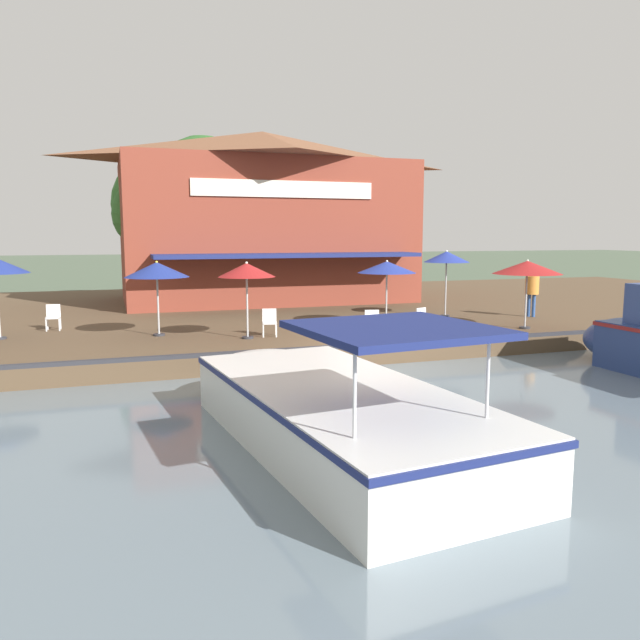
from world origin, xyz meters
name	(u,v)px	position (x,y,z in m)	size (l,w,h in m)	color
ground_plane	(372,368)	(0.00, 0.00, 0.00)	(220.00, 220.00, 0.00)	#4C5B47
quay_deck	(275,312)	(-11.00, 0.00, 0.30)	(22.00, 56.00, 0.60)	brown
quay_edge_fender	(371,345)	(-0.10, 0.00, 0.65)	(0.20, 50.40, 0.10)	#2D2D33
waterfront_restaurant	(263,216)	(-13.88, 0.22, 4.66)	(9.80, 13.82, 8.02)	brown
patio_umbrella_near_quay_edge	(527,267)	(-1.63, 6.31, 2.66)	(2.28, 2.28, 2.33)	#B7B7B7
patio_umbrella_mid_patio_left	(247,270)	(-2.61, -3.02, 2.69)	(1.74, 1.74, 2.35)	#B7B7B7
patio_umbrella_far_corner	(387,267)	(-3.79, 2.15, 2.63)	(2.02, 2.02, 2.28)	#B7B7B7
patio_umbrella_by_entrance	(447,257)	(-5.25, 5.33, 2.90)	(1.75, 1.75, 2.56)	#B7B7B7
patio_umbrella_back_row	(157,270)	(-4.02, -5.56, 2.67)	(1.99, 1.99, 2.35)	#B7B7B7
cafe_chair_beside_entrance	(373,322)	(-1.50, 0.65, 1.08)	(0.53, 0.53, 0.85)	white
cafe_chair_back_row_seat	(53,316)	(-6.35, -8.79, 1.08)	(0.45, 0.45, 0.85)	white
cafe_chair_under_first_umbrella	(424,320)	(-1.52, 2.43, 1.08)	(0.58, 0.58, 0.85)	white
cafe_chair_far_corner_seat	(270,321)	(-2.85, -2.27, 1.08)	(0.52, 0.52, 0.85)	white
person_at_quay_edge	(532,287)	(-4.13, 8.45, 1.75)	(0.51, 0.51, 1.80)	#2D5193
motorboat_nearest_quay	(321,402)	(5.36, -3.35, 0.68)	(8.98, 3.94, 2.37)	silver
tree_behind_restaurant	(200,189)	(-16.41, -2.44, 6.05)	(5.30, 5.05, 8.12)	brown
tree_upstream_bank	(160,207)	(-17.03, -4.40, 5.13)	(5.39, 5.13, 7.24)	brown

